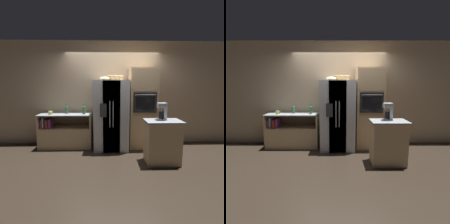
% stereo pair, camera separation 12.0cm
% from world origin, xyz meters
% --- Properties ---
extents(ground_plane, '(20.00, 20.00, 0.00)m').
position_xyz_m(ground_plane, '(0.00, 0.00, 0.00)').
color(ground_plane, black).
extents(wall_back, '(12.00, 0.06, 2.80)m').
position_xyz_m(wall_back, '(0.00, 0.52, 1.40)').
color(wall_back, tan).
rests_on(wall_back, ground_plane).
extents(counter_left, '(1.35, 0.59, 0.89)m').
position_xyz_m(counter_left, '(-1.25, 0.19, 0.32)').
color(counter_left, tan).
rests_on(counter_left, ground_plane).
extents(refrigerator, '(0.86, 0.85, 1.75)m').
position_xyz_m(refrigerator, '(-0.04, 0.08, 0.88)').
color(refrigerator, silver).
rests_on(refrigerator, ground_plane).
extents(wall_oven, '(0.69, 0.69, 2.06)m').
position_xyz_m(wall_oven, '(0.78, 0.17, 1.03)').
color(wall_oven, tan).
rests_on(wall_oven, ground_plane).
extents(island_counter, '(0.74, 0.51, 0.92)m').
position_xyz_m(island_counter, '(1.01, -0.87, 0.46)').
color(island_counter, tan).
rests_on(island_counter, ground_plane).
extents(wicker_basket, '(0.40, 0.40, 0.12)m').
position_xyz_m(wicker_basket, '(0.07, 0.15, 1.82)').
color(wicker_basket, tan).
rests_on(wicker_basket, refrigerator).
extents(fruit_bowl, '(0.26, 0.26, 0.08)m').
position_xyz_m(fruit_bowl, '(-0.20, 0.03, 1.80)').
color(fruit_bowl, beige).
rests_on(fruit_bowl, refrigerator).
extents(bottle_tall, '(0.07, 0.07, 0.26)m').
position_xyz_m(bottle_tall, '(-0.74, 0.14, 1.00)').
color(bottle_tall, '#33723F').
rests_on(bottle_tall, counter_left).
extents(bottle_short, '(0.06, 0.06, 0.24)m').
position_xyz_m(bottle_short, '(-1.21, 0.24, 1.00)').
color(bottle_short, '#33723F').
rests_on(bottle_short, counter_left).
extents(mug, '(0.13, 0.09, 0.08)m').
position_xyz_m(mug, '(-1.60, 0.12, 0.93)').
color(mug, '#B2D166').
rests_on(mug, counter_left).
extents(coffee_maker, '(0.18, 0.17, 0.35)m').
position_xyz_m(coffee_maker, '(1.01, -0.80, 1.11)').
color(coffee_maker, '#B2B2B7').
rests_on(coffee_maker, island_counter).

